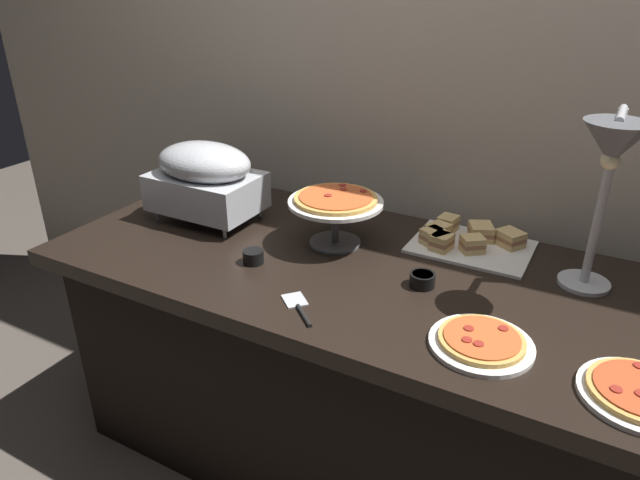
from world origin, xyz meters
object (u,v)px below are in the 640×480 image
object	(u,v)px
pizza_plate_front	(640,393)
sauce_cup_far	(253,256)
heat_lamp	(610,163)
serving_spatula	(299,307)
chafing_dish	(205,177)
sandwich_platter	(466,240)
pizza_plate_center	(481,342)
pizza_plate_raised_stand	(336,205)
sauce_cup_near	(422,279)

from	to	relation	value
pizza_plate_front	sauce_cup_far	bearing A→B (deg)	174.07
heat_lamp	serving_spatula	distance (m)	0.83
chafing_dish	sandwich_platter	distance (m)	0.89
heat_lamp	pizza_plate_center	world-z (taller)	heat_lamp
pizza_plate_raised_stand	heat_lamp	bearing A→B (deg)	-1.54
pizza_plate_center	sandwich_platter	size ratio (longest dim) A/B	0.67
sandwich_platter	serving_spatula	bearing A→B (deg)	-115.82
heat_lamp	pizza_plate_raised_stand	bearing A→B (deg)	178.46
sandwich_platter	sauce_cup_near	distance (m)	0.30
pizza_plate_raised_stand	sauce_cup_far	size ratio (longest dim) A/B	4.74
pizza_plate_front	serving_spatula	bearing A→B (deg)	-176.73
pizza_plate_center	serving_spatula	size ratio (longest dim) A/B	1.63
chafing_dish	pizza_plate_raised_stand	bearing A→B (deg)	4.34
heat_lamp	sandwich_platter	size ratio (longest dim) A/B	1.39
pizza_plate_raised_stand	pizza_plate_center	bearing A→B (deg)	-30.33
sauce_cup_near	pizza_plate_center	bearing A→B (deg)	-42.71
sandwich_platter	serving_spatula	xyz separation A→B (m)	(-0.27, -0.57, -0.02)
pizza_plate_raised_stand	sandwich_platter	distance (m)	0.43
chafing_dish	pizza_plate_front	xyz separation A→B (m)	(1.37, -0.31, -0.14)
pizza_plate_center	serving_spatula	bearing A→B (deg)	-171.95
chafing_dish	serving_spatula	world-z (taller)	chafing_dish
pizza_plate_front	sauce_cup_far	world-z (taller)	sauce_cup_far
pizza_plate_center	serving_spatula	xyz separation A→B (m)	(-0.46, -0.06, -0.01)
sandwich_platter	chafing_dish	bearing A→B (deg)	-165.86
heat_lamp	sandwich_platter	distance (m)	0.55
heat_lamp	pizza_plate_front	size ratio (longest dim) A/B	2.06
pizza_plate_front	sauce_cup_far	xyz separation A→B (m)	(-1.04, 0.11, 0.01)
sandwich_platter	pizza_plate_front	bearing A→B (deg)	-45.47
heat_lamp	sauce_cup_far	xyz separation A→B (m)	(-0.88, -0.22, -0.37)
chafing_dish	sandwich_platter	bearing A→B (deg)	14.14
heat_lamp	pizza_plate_center	distance (m)	0.52
pizza_plate_center	sandwich_platter	bearing A→B (deg)	109.92
chafing_dish	pizza_plate_center	xyz separation A→B (m)	(1.04, -0.29, -0.14)
pizza_plate_front	pizza_plate_raised_stand	bearing A→B (deg)	158.79
sandwich_platter	heat_lamp	bearing A→B (deg)	-28.99
chafing_dish	pizza_plate_raised_stand	world-z (taller)	chafing_dish
chafing_dish	pizza_plate_front	world-z (taller)	chafing_dish
pizza_plate_raised_stand	sauce_cup_near	bearing A→B (deg)	-20.14
chafing_dish	heat_lamp	size ratio (longest dim) A/B	0.73
pizza_plate_center	pizza_plate_raised_stand	size ratio (longest dim) A/B	0.82
heat_lamp	pizza_plate_raised_stand	size ratio (longest dim) A/B	1.69
sandwich_platter	sauce_cup_far	size ratio (longest dim) A/B	5.76
chafing_dish	serving_spatula	xyz separation A→B (m)	(0.58, -0.35, -0.15)
chafing_dish	serving_spatula	distance (m)	0.69
sauce_cup_near	chafing_dish	bearing A→B (deg)	173.95
pizza_plate_front	serving_spatula	xyz separation A→B (m)	(-0.79, -0.05, -0.01)
heat_lamp	serving_spatula	bearing A→B (deg)	-149.73
sandwich_platter	sauce_cup_near	xyz separation A→B (m)	(-0.04, -0.30, -0.00)
chafing_dish	sauce_cup_far	distance (m)	0.41
sauce_cup_far	sandwich_platter	bearing A→B (deg)	38.27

